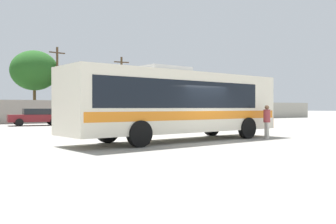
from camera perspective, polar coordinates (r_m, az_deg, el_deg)
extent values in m
plane|color=gray|center=(25.48, -8.40, -2.79)|extent=(300.00, 300.00, 0.00)
cube|color=#9E998C|center=(39.33, -17.27, 0.06)|extent=(80.00, 0.30, 2.28)
cube|color=silver|center=(17.32, 1.62, 1.50)|extent=(11.29, 3.78, 2.68)
cube|color=black|center=(16.97, 0.20, 2.60)|extent=(9.32, 3.59, 1.18)
cube|color=orange|center=(17.33, 1.62, -0.45)|extent=(11.08, 3.78, 0.38)
cube|color=#19212D|center=(21.38, 12.97, 2.62)|extent=(0.30, 2.28, 1.39)
cube|color=orange|center=(21.39, 12.96, -1.41)|extent=(0.34, 2.49, 0.64)
cube|color=#B2B2B2|center=(16.88, -0.53, 6.49)|extent=(2.34, 1.64, 0.24)
cylinder|color=black|center=(20.60, 6.63, -2.15)|extent=(1.07, 0.42, 1.04)
cylinder|color=black|center=(18.97, 11.94, -2.41)|extent=(1.07, 0.42, 1.04)
cylinder|color=black|center=(16.58, -9.19, -2.84)|extent=(1.07, 0.42, 1.04)
cylinder|color=black|center=(14.52, -4.35, -3.33)|extent=(1.07, 0.42, 1.04)
cylinder|color=silver|center=(19.30, 14.67, -2.71)|extent=(0.15, 0.15, 0.80)
cylinder|color=silver|center=(19.18, 14.92, -2.73)|extent=(0.15, 0.15, 0.80)
cylinder|color=#99383D|center=(19.21, 14.80, -0.58)|extent=(0.40, 0.40, 0.64)
sphere|color=brown|center=(19.21, 14.80, 0.69)|extent=(0.22, 0.22, 0.22)
cube|color=maroon|center=(34.07, -19.49, -0.89)|extent=(4.61, 2.23, 0.62)
cube|color=black|center=(34.09, -19.13, 0.06)|extent=(2.60, 1.89, 0.51)
cylinder|color=black|center=(33.05, -21.67, -1.48)|extent=(0.66, 0.28, 0.64)
cylinder|color=black|center=(34.81, -21.94, -1.38)|extent=(0.66, 0.28, 0.64)
cylinder|color=black|center=(33.42, -16.94, -1.44)|extent=(0.66, 0.28, 0.64)
cylinder|color=black|center=(35.16, -17.45, -1.34)|extent=(0.66, 0.28, 0.64)
cube|color=red|center=(36.70, -9.84, -0.75)|extent=(4.28, 1.86, 0.63)
cube|color=black|center=(36.60, -10.14, 0.14)|extent=(2.36, 1.69, 0.51)
cylinder|color=black|center=(38.05, -8.55, -1.17)|extent=(0.64, 0.23, 0.64)
cylinder|color=black|center=(36.46, -7.38, -1.25)|extent=(0.64, 0.23, 0.64)
cylinder|color=black|center=(37.02, -12.25, -1.23)|extent=(0.64, 0.23, 0.64)
cylinder|color=black|center=(35.38, -11.22, -1.31)|extent=(0.64, 0.23, 0.64)
cube|color=red|center=(39.33, -1.51, -0.65)|extent=(4.59, 2.00, 0.62)
cube|color=black|center=(39.43, -1.22, 0.17)|extent=(2.56, 1.77, 0.51)
cylinder|color=black|center=(37.90, -2.73, -1.17)|extent=(0.65, 0.25, 0.64)
cylinder|color=black|center=(39.47, -3.91, -1.10)|extent=(0.65, 0.25, 0.64)
cylinder|color=black|center=(39.27, 0.90, -1.10)|extent=(0.65, 0.25, 0.64)
cylinder|color=black|center=(40.79, -0.38, -1.04)|extent=(0.65, 0.25, 0.64)
cylinder|color=#4C3823|center=(44.29, -7.08, 3.51)|extent=(0.24, 0.24, 7.46)
cube|color=#473321|center=(44.56, -7.08, 7.53)|extent=(1.80, 0.33, 0.12)
cylinder|color=#4C3823|center=(41.83, -16.48, 4.02)|extent=(0.24, 0.24, 8.00)
cube|color=#473321|center=(42.17, -16.50, 8.64)|extent=(1.79, 0.48, 0.12)
cylinder|color=brown|center=(43.24, -19.64, 1.11)|extent=(0.32, 0.32, 3.79)
ellipsoid|color=#23561E|center=(43.43, -19.65, 5.97)|extent=(5.08, 5.08, 4.32)
cylinder|color=brown|center=(44.13, -12.72, 0.18)|extent=(0.32, 0.32, 2.34)
ellipsoid|color=#38752D|center=(44.21, -12.73, 4.16)|extent=(5.43, 5.43, 4.61)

